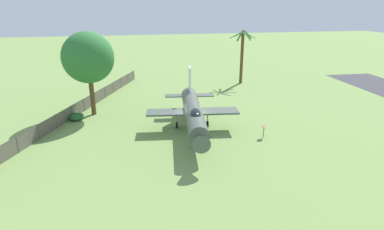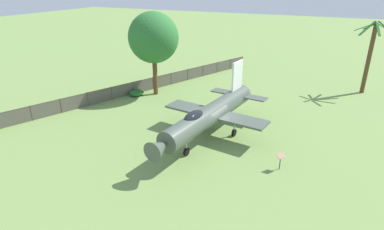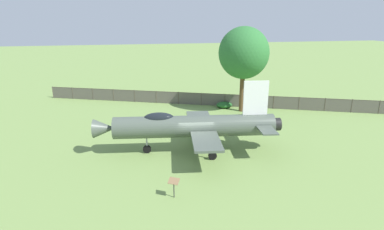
# 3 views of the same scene
# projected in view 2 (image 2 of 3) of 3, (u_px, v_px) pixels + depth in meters

# --- Properties ---
(ground_plane) EXTENTS (200.00, 200.00, 0.00)m
(ground_plane) POSITION_uv_depth(u_px,v_px,m) (211.00, 137.00, 25.83)
(ground_plane) COLOR #75934C
(display_jet) EXTENTS (8.77, 13.68, 5.31)m
(display_jet) POSITION_uv_depth(u_px,v_px,m) (209.00, 115.00, 24.74)
(display_jet) COLOR #4C564C
(display_jet) RESTS_ON ground_plane
(shade_tree) EXTENTS (5.28, 5.11, 8.81)m
(shade_tree) POSITION_uv_depth(u_px,v_px,m) (153.00, 38.00, 33.15)
(shade_tree) COLOR brown
(shade_tree) RESTS_ON ground_plane
(palm_tree) EXTENTS (3.78, 3.88, 7.79)m
(palm_tree) POSITION_uv_depth(u_px,v_px,m) (369.00, 57.00, 34.40)
(palm_tree) COLOR brown
(palm_tree) RESTS_ON ground_plane
(perimeter_fence) EXTENTS (15.17, 37.09, 1.44)m
(perimeter_fence) POSITION_uv_depth(u_px,v_px,m) (123.00, 90.00, 34.31)
(perimeter_fence) COLOR #4C4238
(perimeter_fence) RESTS_ON ground_plane
(shrub_near_fence) EXTENTS (1.48, 1.77, 0.64)m
(shrub_near_fence) POSITION_uv_depth(u_px,v_px,m) (136.00, 93.00, 34.92)
(shrub_near_fence) COLOR #235B26
(shrub_near_fence) RESTS_ON ground_plane
(info_plaque) EXTENTS (0.65, 0.72, 1.14)m
(info_plaque) POSITION_uv_depth(u_px,v_px,m) (281.00, 158.00, 21.11)
(info_plaque) COLOR #333333
(info_plaque) RESTS_ON ground_plane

